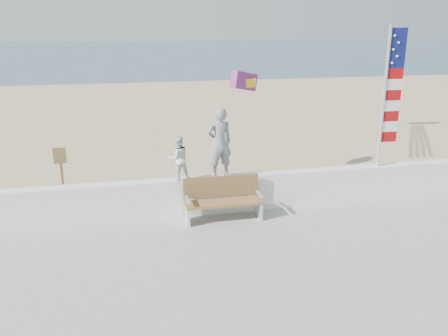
{
  "coord_description": "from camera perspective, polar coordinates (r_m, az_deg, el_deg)",
  "views": [
    {
      "loc": [
        -2.07,
        -8.58,
        4.66
      ],
      "look_at": [
        0.2,
        1.8,
        1.35
      ],
      "focal_mm": 38.0,
      "sensor_mm": 36.0,
      "label": 1
    }
  ],
  "objects": [
    {
      "name": "ground",
      "position": [
        9.98,
        1.11,
        -10.53
      ],
      "size": [
        220.0,
        220.0,
        0.0
      ],
      "primitive_type": "plane",
      "color": "#2E495D",
      "rests_on": "ground"
    },
    {
      "name": "sand",
      "position": [
        18.3,
        -5.44,
        2.59
      ],
      "size": [
        90.0,
        40.0,
        0.08
      ],
      "primitive_type": "cube",
      "color": "tan",
      "rests_on": "ground"
    },
    {
      "name": "seawall",
      "position": [
        11.51,
        -1.19,
        -3.2
      ],
      "size": [
        30.0,
        0.35,
        0.9
      ],
      "primitive_type": "cube",
      "color": "white",
      "rests_on": "boardwalk"
    },
    {
      "name": "adult",
      "position": [
        11.15,
        -0.55,
        3.06
      ],
      "size": [
        0.66,
        0.49,
        1.68
      ],
      "primitive_type": "imported",
      "rotation": [
        0.0,
        0.0,
        3.29
      ],
      "color": "gray",
      "rests_on": "seawall"
    },
    {
      "name": "child",
      "position": [
        11.08,
        -5.51,
        1.21
      ],
      "size": [
        0.58,
        0.5,
        1.05
      ],
      "primitive_type": "imported",
      "rotation": [
        0.0,
        0.0,
        3.35
      ],
      "color": "silver",
      "rests_on": "seawall"
    },
    {
      "name": "bench",
      "position": [
        11.1,
        -0.16,
        -3.67
      ],
      "size": [
        1.8,
        0.57,
        1.0
      ],
      "color": "olive",
      "rests_on": "boardwalk"
    },
    {
      "name": "flag",
      "position": [
        12.53,
        19.24,
        8.7
      ],
      "size": [
        0.5,
        0.08,
        3.5
      ],
      "color": "silver",
      "rests_on": "seawall"
    },
    {
      "name": "parafoil_kite",
      "position": [
        13.48,
        2.51,
        10.39
      ],
      "size": [
        0.91,
        0.71,
        0.64
      ],
      "color": "red",
      "rests_on": "ground"
    },
    {
      "name": "sign",
      "position": [
        13.06,
        -19.0,
        -0.2
      ],
      "size": [
        0.32,
        0.07,
        1.46
      ],
      "color": "brown",
      "rests_on": "sand"
    }
  ]
}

